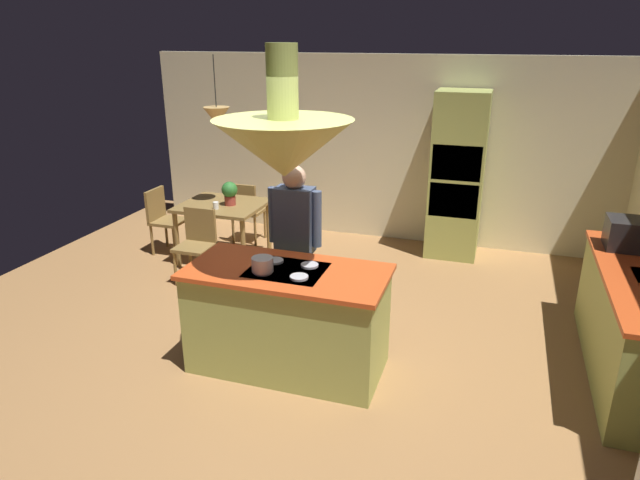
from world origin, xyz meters
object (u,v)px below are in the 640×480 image
object	(u,v)px
chair_by_back_wall	(246,208)
cup_on_table	(216,205)
microwave_on_counter	(634,234)
dining_table	(223,211)
potted_plant_on_table	(230,192)
kitchen_island	(288,319)
person_at_island	(295,238)
chair_facing_island	(197,240)
oven_tower	(457,176)
cooking_pot_on_cooktop	(262,264)
chair_at_corner	(163,216)

from	to	relation	value
chair_by_back_wall	cup_on_table	size ratio (longest dim) A/B	9.67
microwave_on_counter	chair_by_back_wall	bearing A→B (deg)	163.69
dining_table	potted_plant_on_table	bearing A→B (deg)	-5.56
kitchen_island	potted_plant_on_table	xyz separation A→B (m)	(-1.58, 2.09, 0.46)
person_at_island	chair_facing_island	world-z (taller)	person_at_island
kitchen_island	person_at_island	world-z (taller)	person_at_island
cup_on_table	potted_plant_on_table	bearing A→B (deg)	67.55
oven_tower	person_at_island	size ratio (longest dim) A/B	1.29
cooking_pot_on_cooktop	cup_on_table	bearing A→B (deg)	127.00
microwave_on_counter	cooking_pot_on_cooktop	distance (m)	3.39
chair_at_corner	potted_plant_on_table	size ratio (longest dim) A/B	2.90
kitchen_island	oven_tower	xyz separation A→B (m)	(1.10, 3.24, 0.60)
kitchen_island	cup_on_table	world-z (taller)	kitchen_island
dining_table	microwave_on_counter	size ratio (longest dim) A/B	2.26
chair_facing_island	chair_at_corner	distance (m)	1.12
cooking_pot_on_cooktop	chair_facing_island	bearing A→B (deg)	134.71
oven_tower	cup_on_table	distance (m)	3.10
dining_table	microwave_on_counter	distance (m)	4.61
chair_at_corner	cup_on_table	distance (m)	1.00
person_at_island	chair_by_back_wall	world-z (taller)	person_at_island
kitchen_island	oven_tower	size ratio (longest dim) A/B	0.80
chair_by_back_wall	cooking_pot_on_cooktop	bearing A→B (deg)	117.94
kitchen_island	cooking_pot_on_cooktop	bearing A→B (deg)	-140.91
chair_facing_island	microwave_on_counter	bearing A→B (deg)	0.25
kitchen_island	cooking_pot_on_cooktop	world-z (taller)	cooking_pot_on_cooktop
oven_tower	microwave_on_counter	size ratio (longest dim) A/B	4.66
kitchen_island	cup_on_table	xyz separation A→B (m)	(-1.67, 1.87, 0.33)
kitchen_island	dining_table	size ratio (longest dim) A/B	1.64
chair_facing_island	chair_by_back_wall	xyz separation A→B (m)	(0.00, 1.35, 0.00)
dining_table	person_at_island	size ratio (longest dim) A/B	0.62
dining_table	microwave_on_counter	world-z (taller)	microwave_on_counter
chair_by_back_wall	kitchen_island	bearing A→B (deg)	121.50
kitchen_island	person_at_island	distance (m)	0.86
dining_table	microwave_on_counter	bearing A→B (deg)	-8.20
oven_tower	chair_facing_island	world-z (taller)	oven_tower
cooking_pot_on_cooktop	oven_tower	bearing A→B (deg)	69.52
oven_tower	chair_facing_island	size ratio (longest dim) A/B	2.47
person_at_island	cup_on_table	size ratio (longest dim) A/B	18.51
oven_tower	chair_at_corner	world-z (taller)	oven_tower
chair_facing_island	cup_on_table	distance (m)	0.54
oven_tower	dining_table	world-z (taller)	oven_tower
chair_facing_island	chair_by_back_wall	bearing A→B (deg)	90.00
person_at_island	dining_table	bearing A→B (deg)	137.12
microwave_on_counter	cooking_pot_on_cooktop	bearing A→B (deg)	-152.29
dining_table	potted_plant_on_table	size ratio (longest dim) A/B	3.47
person_at_island	chair_by_back_wall	bearing A→B (deg)	126.08
kitchen_island	cup_on_table	size ratio (longest dim) A/B	19.02
dining_table	person_at_island	world-z (taller)	person_at_island
person_at_island	microwave_on_counter	size ratio (longest dim) A/B	3.62
cooking_pot_on_cooktop	dining_table	bearing A→B (deg)	124.63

